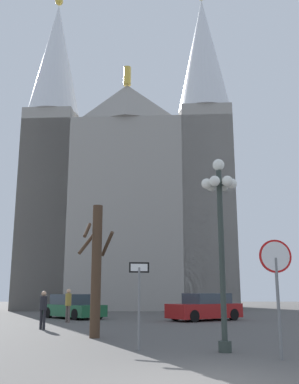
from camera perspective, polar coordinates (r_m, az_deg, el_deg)
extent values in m
plane|color=#514F4C|center=(8.60, 6.15, -23.66)|extent=(120.00, 120.00, 0.00)
cube|color=gray|center=(43.64, -2.34, -3.79)|extent=(19.76, 14.37, 16.85)
pyramid|color=gray|center=(41.20, -2.97, 11.59)|extent=(6.75, 2.42, 3.50)
cylinder|color=gold|center=(42.36, -2.93, 14.86)|extent=(0.70, 0.70, 1.80)
cube|color=gray|center=(40.87, -13.07, -2.09)|extent=(4.78, 4.78, 17.93)
cone|color=silver|center=(46.00, -12.09, 16.63)|extent=(4.95, 4.95, 12.12)
sphere|color=gold|center=(49.46, -11.72, 23.17)|extent=(0.80, 0.80, 0.80)
cube|color=gray|center=(39.37, 7.59, -1.91)|extent=(4.78, 4.78, 17.93)
cone|color=silver|center=(44.67, 7.00, 17.38)|extent=(4.95, 4.95, 12.12)
cylinder|color=slate|center=(11.63, 16.49, -14.28)|extent=(0.08, 0.08, 2.45)
cylinder|color=red|center=(11.66, 16.10, -8.05)|extent=(0.84, 0.10, 0.84)
cylinder|color=white|center=(11.63, 16.13, -8.04)|extent=(0.74, 0.06, 0.74)
cylinder|color=slate|center=(12.83, -1.39, -14.94)|extent=(0.07, 0.07, 2.29)
cube|color=black|center=(12.84, -1.36, -9.82)|extent=(0.59, 0.13, 0.30)
cube|color=white|center=(12.82, -1.36, -9.81)|extent=(0.49, 0.09, 0.21)
cylinder|color=#2D3833|center=(12.72, 9.42, -8.42)|extent=(0.16, 0.16, 5.12)
cylinder|color=#2D3833|center=(12.77, 9.83, -19.26)|extent=(0.36, 0.36, 0.30)
sphere|color=white|center=(13.20, 8.99, 3.51)|extent=(0.35, 0.35, 0.35)
sphere|color=white|center=(13.12, 10.66, 1.06)|extent=(0.32, 0.32, 0.32)
cylinder|color=#2D3833|center=(13.09, 9.87, 1.07)|extent=(0.05, 0.37, 0.05)
sphere|color=white|center=(13.39, 9.63, 0.74)|extent=(0.32, 0.32, 0.32)
cylinder|color=#2D3833|center=(13.22, 9.36, 0.91)|extent=(0.34, 0.23, 0.05)
sphere|color=white|center=(13.33, 8.07, 0.75)|extent=(0.32, 0.32, 0.32)
cylinder|color=#2D3833|center=(13.19, 8.57, 0.91)|extent=(0.34, 0.23, 0.05)
sphere|color=white|center=(13.00, 7.47, 1.08)|extent=(0.32, 0.32, 0.32)
cylinder|color=#2D3833|center=(13.03, 8.27, 1.08)|extent=(0.05, 0.37, 0.05)
sphere|color=white|center=(12.72, 8.49, 1.42)|extent=(0.32, 0.32, 0.32)
cylinder|color=#2D3833|center=(12.89, 8.78, 1.24)|extent=(0.34, 0.23, 0.05)
sphere|color=white|center=(12.78, 10.12, 1.41)|extent=(0.32, 0.32, 0.32)
cylinder|color=#2D3833|center=(12.92, 9.59, 1.24)|extent=(0.34, 0.23, 0.05)
cylinder|color=#473323|center=(16.35, -6.96, -10.02)|extent=(0.37, 0.37, 4.78)
cylinder|color=#473323|center=(16.56, -8.12, -4.94)|extent=(0.21, 0.84, 0.65)
cylinder|color=#473323|center=(16.59, -5.53, -6.75)|extent=(0.57, 0.87, 0.88)
cylinder|color=#473323|center=(16.67, -8.21, -6.70)|extent=(0.55, 0.95, 0.87)
cube|color=maroon|center=(25.71, 7.17, -15.11)|extent=(4.54, 3.81, 0.77)
cube|color=#333D47|center=(25.82, 7.50, -13.60)|extent=(2.88, 2.66, 0.57)
cylinder|color=black|center=(24.18, 5.78, -15.81)|extent=(0.66, 0.53, 0.64)
cylinder|color=black|center=(25.48, 3.38, -15.69)|extent=(0.66, 0.53, 0.64)
cylinder|color=black|center=(26.06, 10.90, -15.42)|extent=(0.66, 0.53, 0.64)
cylinder|color=black|center=(27.27, 8.42, -15.38)|extent=(0.66, 0.53, 0.64)
cube|color=#1E5B38|center=(27.70, -9.87, -14.95)|extent=(4.27, 4.39, 0.67)
cube|color=#333D47|center=(27.86, -10.08, -13.62)|extent=(2.85, 2.89, 0.61)
cylinder|color=black|center=(27.01, -6.58, -15.46)|extent=(0.60, 0.62, 0.64)
cylinder|color=black|center=(26.04, -9.60, -15.48)|extent=(0.60, 0.62, 0.64)
cylinder|color=black|center=(29.38, -10.14, -15.13)|extent=(0.60, 0.62, 0.64)
cylinder|color=black|center=(28.49, -13.01, -15.08)|extent=(0.60, 0.62, 0.64)
cylinder|color=black|center=(20.21, -13.59, -15.91)|extent=(0.12, 0.12, 0.80)
cylinder|color=black|center=(20.31, -13.97, -15.88)|extent=(0.12, 0.12, 0.80)
cylinder|color=black|center=(20.23, -13.67, -13.91)|extent=(0.32, 0.32, 0.60)
sphere|color=tan|center=(20.22, -13.61, -12.75)|extent=(0.22, 0.22, 0.22)
cylinder|color=#594C47|center=(24.16, -10.47, -15.41)|extent=(0.12, 0.12, 0.85)
cylinder|color=#594C47|center=(24.26, -10.77, -15.39)|extent=(0.12, 0.12, 0.85)
cylinder|color=olive|center=(24.18, -10.55, -13.63)|extent=(0.32, 0.32, 0.64)
sphere|color=tan|center=(24.18, -10.50, -12.60)|extent=(0.23, 0.23, 0.23)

